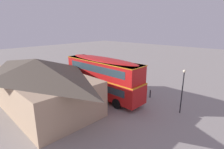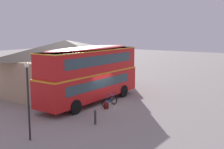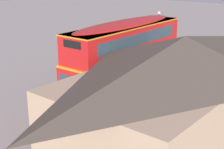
# 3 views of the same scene
# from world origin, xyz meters

# --- Properties ---
(ground_plane) EXTENTS (120.00, 120.00, 0.00)m
(ground_plane) POSITION_xyz_m (0.00, 0.00, 0.00)
(ground_plane) COLOR gray
(double_decker_bus) EXTENTS (10.74, 2.82, 4.79)m
(double_decker_bus) POSITION_xyz_m (0.04, 1.08, 2.65)
(double_decker_bus) COLOR black
(double_decker_bus) RESTS_ON ground
(touring_bicycle) EXTENTS (1.72, 0.54, 1.00)m
(touring_bicycle) POSITION_xyz_m (0.01, -0.84, 0.37)
(touring_bicycle) COLOR black
(touring_bicycle) RESTS_ON ground
(backpack_on_ground) EXTENTS (0.38, 0.35, 0.58)m
(backpack_on_ground) POSITION_xyz_m (-0.85, -1.12, 0.30)
(backpack_on_ground) COLOR maroon
(backpack_on_ground) RESTS_ON ground
(water_bottle_clear_plastic) EXTENTS (0.06, 0.06, 0.23)m
(water_bottle_clear_plastic) POSITION_xyz_m (-0.71, -1.77, 0.11)
(water_bottle_clear_plastic) COLOR silver
(water_bottle_clear_plastic) RESTS_ON ground
(pub_building) EXTENTS (14.96, 7.67, 5.08)m
(pub_building) POSITION_xyz_m (3.64, 7.16, 2.59)
(pub_building) COLOR tan
(pub_building) RESTS_ON ground
(street_lamp) EXTENTS (0.28, 0.28, 4.42)m
(street_lamp) POSITION_xyz_m (-8.50, -1.16, 2.75)
(street_lamp) COLOR black
(street_lamp) RESTS_ON ground
(kerb_bollard) EXTENTS (0.16, 0.16, 0.97)m
(kerb_bollard) POSITION_xyz_m (-4.29, -2.61, 0.50)
(kerb_bollard) COLOR #333338
(kerb_bollard) RESTS_ON ground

